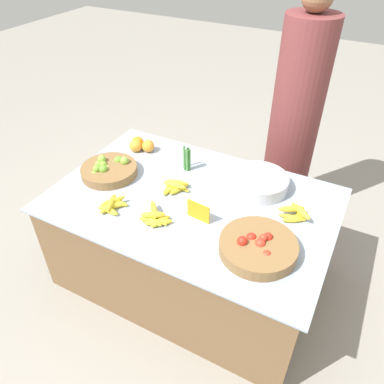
# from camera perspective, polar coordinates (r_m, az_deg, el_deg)

# --- Properties ---
(ground_plane) EXTENTS (12.00, 12.00, 0.00)m
(ground_plane) POSITION_cam_1_polar(r_m,az_deg,el_deg) (2.56, 0.00, -12.08)
(ground_plane) COLOR gray
(market_table) EXTENTS (1.58, 1.04, 0.63)m
(market_table) POSITION_cam_1_polar(r_m,az_deg,el_deg) (2.33, 0.00, -7.09)
(market_table) COLOR brown
(market_table) RESTS_ON ground_plane
(lime_bowl) EXTENTS (0.34, 0.34, 0.10)m
(lime_bowl) POSITION_cam_1_polar(r_m,az_deg,el_deg) (2.35, -12.52, 3.31)
(lime_bowl) COLOR olive
(lime_bowl) RESTS_ON market_table
(tomato_basket) EXTENTS (0.37, 0.37, 0.10)m
(tomato_basket) POSITION_cam_1_polar(r_m,az_deg,el_deg) (1.82, 10.08, -8.22)
(tomato_basket) COLOR olive
(tomato_basket) RESTS_ON market_table
(orange_pile) EXTENTS (0.17, 0.12, 0.08)m
(orange_pile) POSITION_cam_1_polar(r_m,az_deg,el_deg) (2.55, -7.99, 7.09)
(orange_pile) COLOR orange
(orange_pile) RESTS_ON market_table
(metal_bowl) EXTENTS (0.34, 0.34, 0.08)m
(metal_bowl) POSITION_cam_1_polar(r_m,az_deg,el_deg) (2.21, 10.11, 1.47)
(metal_bowl) COLOR silver
(metal_bowl) RESTS_ON market_table
(price_sign) EXTENTS (0.13, 0.02, 0.11)m
(price_sign) POSITION_cam_1_polar(r_m,az_deg,el_deg) (1.95, 0.98, -2.98)
(price_sign) COLOR orange
(price_sign) RESTS_ON market_table
(veg_bundle) EXTENTS (0.06, 0.04, 0.15)m
(veg_bundle) POSITION_cam_1_polar(r_m,az_deg,el_deg) (2.31, -0.73, 5.01)
(veg_bundle) COLOR #4C8E42
(veg_bundle) RESTS_ON market_table
(banana_bunch_front_center) EXTENTS (0.19, 0.17, 0.06)m
(banana_bunch_front_center) POSITION_cam_1_polar(r_m,az_deg,el_deg) (2.05, 15.47, -3.21)
(banana_bunch_front_center) COLOR yellow
(banana_bunch_front_center) RESTS_ON market_table
(banana_bunch_back_center) EXTENTS (0.14, 0.17, 0.06)m
(banana_bunch_back_center) POSITION_cam_1_polar(r_m,az_deg,el_deg) (2.09, -12.10, -1.95)
(banana_bunch_back_center) COLOR yellow
(banana_bunch_back_center) RESTS_ON market_table
(banana_bunch_front_left) EXTENTS (0.16, 0.17, 0.06)m
(banana_bunch_front_left) POSITION_cam_1_polar(r_m,az_deg,el_deg) (2.17, -2.60, 0.82)
(banana_bunch_front_left) COLOR yellow
(banana_bunch_front_left) RESTS_ON market_table
(banana_bunch_middle_right) EXTENTS (0.19, 0.17, 0.06)m
(banana_bunch_middle_right) POSITION_cam_1_polar(r_m,az_deg,el_deg) (1.96, -5.61, -3.99)
(banana_bunch_middle_right) COLOR yellow
(banana_bunch_middle_right) RESTS_ON market_table
(vendor_person) EXTENTS (0.34, 0.34, 1.64)m
(vendor_person) POSITION_cam_1_polar(r_m,az_deg,el_deg) (2.72, 15.34, 10.25)
(vendor_person) COLOR brown
(vendor_person) RESTS_ON ground_plane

